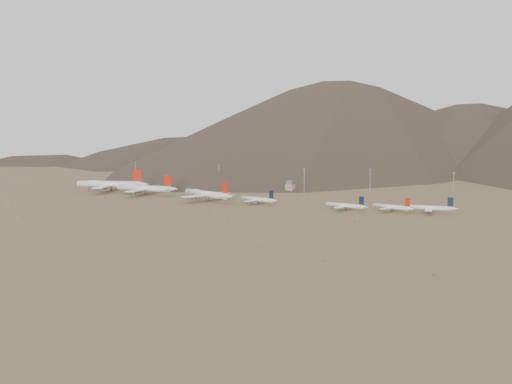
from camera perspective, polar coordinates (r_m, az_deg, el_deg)
The scene contains 16 objects.
ground at distance 502.95m, azimuth -5.16°, elevation -1.26°, with size 3000.00×3000.00×0.00m, color #94764C.
mountain_ridge at distance 1350.84m, azimuth 15.71°, elevation 9.92°, with size 4400.00×1000.00×300.00m.
widebody_west at distance 614.85m, azimuth -14.39°, elevation 0.77°, with size 75.64×60.30×23.42m.
widebody_centre at distance 577.59m, azimuth -11.05°, elevation 0.38°, with size 68.45×53.11×20.38m.
widebody_east at distance 524.31m, azimuth -4.94°, elevation -0.19°, with size 63.27×50.34×19.50m.
narrowbody_a at distance 502.92m, azimuth 0.24°, elevation -0.74°, with size 39.81×29.26×13.34m.
narrowbody_b at distance 472.17m, azimuth 8.99°, elevation -1.35°, with size 37.82×27.47×12.53m.
narrowbody_c at distance 471.39m, azimuth 13.48°, elevation -1.47°, with size 36.48×27.13×12.46m.
narrowbody_d at distance 472.30m, azimuth 17.10°, elevation -1.53°, with size 40.15×29.22×13.32m.
control_tower at distance 594.22m, azimuth 3.44°, elevation 0.51°, with size 8.00×8.00×12.00m.
mast_far_west at distance 695.54m, azimuth -11.96°, elevation 2.02°, with size 2.00×0.60×25.70m.
mast_west at distance 642.19m, azimuth -3.71°, elevation 1.77°, with size 2.00×0.60×25.70m.
mast_centre at distance 580.21m, azimuth 4.84°, elevation 1.23°, with size 2.00×0.60×25.70m.
mast_east at distance 583.18m, azimuth 11.34°, elevation 1.15°, with size 2.00×0.60×25.70m.
mast_far_east at distance 560.86m, azimuth 19.14°, elevation 0.68°, with size 2.00×0.60×25.70m.
desert_scrub at distance 432.97m, azimuth -13.50°, elevation -2.68°, with size 406.75×177.39×0.95m.
Camera 1 is at (263.84, -422.41, 70.14)m, focal length 40.00 mm.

